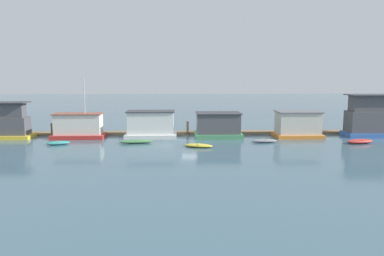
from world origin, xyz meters
The scene contains 16 objects.
ground_plane centered at (0.00, 0.00, 0.00)m, with size 200.00×200.00×0.00m, color #426070.
dock_walkway centered at (0.00, 3.19, 0.15)m, with size 59.60×2.02×0.30m, color #846B4C.
houseboat_yellow centered at (-23.53, 0.55, 1.94)m, with size 6.44×3.29×4.61m.
houseboat_red centered at (-14.42, 0.37, 1.49)m, with size 6.60×3.20×7.58m.
houseboat_white centered at (-5.23, 0.45, 1.63)m, with size 6.55×3.53×3.43m.
houseboat_green centered at (3.43, 0.39, 1.53)m, with size 6.04×3.98×3.19m.
houseboat_orange centered at (13.71, 0.07, 1.62)m, with size 5.95×3.92×3.36m.
houseboat_blue centered at (23.53, 0.21, 2.45)m, with size 6.95×3.26×5.48m.
dinghy_teal centered at (-15.64, -4.13, 0.20)m, with size 2.81×1.78×0.41m.
dinghy_green centered at (-6.68, -3.64, 0.22)m, with size 4.06×1.53×0.44m.
dinghy_yellow centered at (0.55, -6.21, 0.19)m, with size 3.44×2.14×0.38m.
dinghy_grey centered at (8.55, -3.71, 0.21)m, with size 3.05×1.15×0.42m.
dinghy_red centered at (19.67, -4.68, 0.26)m, with size 3.57×1.99×0.51m.
mooring_post_near_right centered at (-0.48, 1.93, 0.93)m, with size 0.31×0.31×1.86m, color brown.
mooring_post_centre centered at (2.53, 1.93, 0.83)m, with size 0.29×0.29×1.66m, color brown.
mooring_post_near_left centered at (-18.31, 1.93, 0.85)m, with size 0.29×0.29×1.69m, color brown.
Camera 1 is at (-1.72, -47.21, 8.26)m, focal length 35.00 mm.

